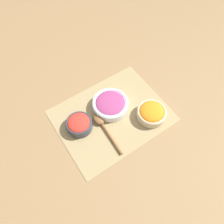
% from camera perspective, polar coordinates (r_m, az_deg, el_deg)
% --- Properties ---
extents(ground_plane, '(3.00, 3.00, 0.00)m').
position_cam_1_polar(ground_plane, '(1.03, -0.00, -0.96)').
color(ground_plane, olive).
extents(placemat, '(0.51, 0.40, 0.00)m').
position_cam_1_polar(placemat, '(1.03, -0.00, -0.91)').
color(placemat, '#937F56').
rests_on(placemat, ground_plane).
extents(onion_bowl, '(0.17, 0.17, 0.05)m').
position_cam_1_polar(onion_bowl, '(1.02, -0.45, 2.12)').
color(onion_bowl, silver).
rests_on(onion_bowl, placemat).
extents(tomato_bowl, '(0.12, 0.12, 0.06)m').
position_cam_1_polar(tomato_bowl, '(0.98, -8.61, -3.07)').
color(tomato_bowl, '#333842').
rests_on(tomato_bowl, placemat).
extents(carrot_bowl, '(0.13, 0.13, 0.06)m').
position_cam_1_polar(carrot_bowl, '(1.01, 10.27, -0.19)').
color(carrot_bowl, beige).
rests_on(carrot_bowl, placemat).
extents(wooden_spoon, '(0.05, 0.23, 0.03)m').
position_cam_1_polar(wooden_spoon, '(0.99, -2.80, -2.76)').
color(wooden_spoon, brown).
rests_on(wooden_spoon, placemat).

